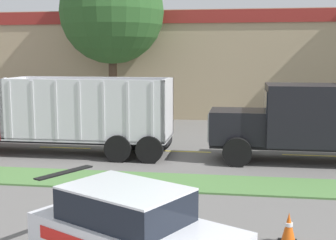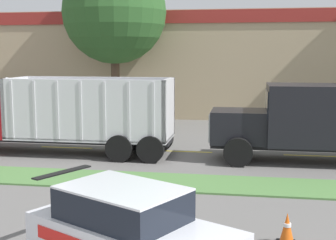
{
  "view_description": "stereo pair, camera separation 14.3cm",
  "coord_description": "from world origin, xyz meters",
  "views": [
    {
      "loc": [
        2.28,
        -4.75,
        4.2
      ],
      "look_at": [
        0.13,
        9.34,
        2.19
      ],
      "focal_mm": 50.0,
      "sensor_mm": 36.0,
      "label": 1
    },
    {
      "loc": [
        2.42,
        -4.73,
        4.2
      ],
      "look_at": [
        0.13,
        9.34,
        2.19
      ],
      "focal_mm": 50.0,
      "sensor_mm": 36.0,
      "label": 2
    }
  ],
  "objects": [
    {
      "name": "grass_verge",
      "position": [
        0.0,
        10.0,
        0.03
      ],
      "size": [
        120.0,
        2.15,
        0.06
      ],
      "primitive_type": "cube",
      "color": "#517F42",
      "rests_on": "ground_plane"
    },
    {
      "name": "centre_line_5",
      "position": [
        5.33,
        15.07,
        0.0
      ],
      "size": [
        2.4,
        0.14,
        0.01
      ],
      "primitive_type": "cube",
      "color": "yellow",
      "rests_on": "ground_plane"
    },
    {
      "name": "rally_car",
      "position": [
        0.31,
        3.62,
        0.85
      ],
      "size": [
        4.56,
        3.61,
        1.71
      ],
      "color": "silver",
      "rests_on": "ground_plane"
    },
    {
      "name": "centre_line_3",
      "position": [
        -5.47,
        15.07,
        0.0
      ],
      "size": [
        2.4,
        0.14,
        0.01
      ],
      "primitive_type": "cube",
      "color": "yellow",
      "rests_on": "ground_plane"
    },
    {
      "name": "traffic_cone",
      "position": [
        3.44,
        5.53,
        0.35
      ],
      "size": [
        0.42,
        0.42,
        0.71
      ],
      "color": "black",
      "rests_on": "ground_plane"
    },
    {
      "name": "store_building_backdrop",
      "position": [
        -1.04,
        30.99,
        3.5
      ],
      "size": [
        35.98,
        12.1,
        6.99
      ],
      "color": "tan",
      "rests_on": "ground_plane"
    },
    {
      "name": "tree_behind_right",
      "position": [
        -5.43,
        23.25,
        7.39
      ],
      "size": [
        6.32,
        6.32,
        11.5
      ],
      "color": "brown",
      "rests_on": "ground_plane"
    },
    {
      "name": "centre_line_4",
      "position": [
        -0.07,
        15.07,
        0.0
      ],
      "size": [
        2.4,
        0.14,
        0.01
      ],
      "primitive_type": "cube",
      "color": "yellow",
      "rests_on": "ground_plane"
    },
    {
      "name": "dump_truck_mid",
      "position": [
        -7.83,
        13.88,
        1.53
      ],
      "size": [
        12.77,
        2.64,
        3.26
      ],
      "color": "black",
      "rests_on": "ground_plane"
    }
  ]
}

